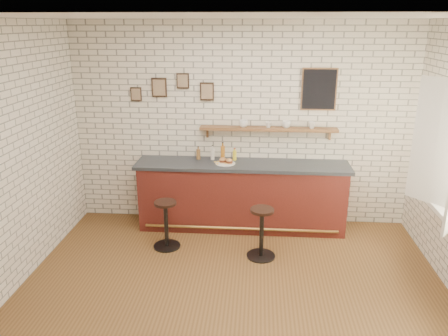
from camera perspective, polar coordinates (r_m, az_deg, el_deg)
The scene contains 17 objects.
ground at distance 5.24m, azimuth 1.09°, elevation -15.78°, with size 5.00×5.00×0.00m, color brown.
bar_counter at distance 6.51m, azimuth 2.33°, elevation -3.60°, with size 3.10×0.65×1.01m.
sandwich_plate at distance 6.31m, azimuth 0.18°, elevation 0.62°, with size 0.28×0.28×0.01m, color white.
ciabatta_sandwich at distance 6.30m, azimuth 0.26°, elevation 0.97°, with size 0.23×0.17×0.07m.
potato_chips at distance 6.30m, azimuth 0.05°, elevation 0.68°, with size 0.26×0.18×0.00m.
bitters_bottle_brown at distance 6.51m, azimuth -3.37°, elevation 1.84°, with size 0.06×0.06×0.20m.
bitters_bottle_white at distance 6.48m, azimuth -1.51°, elevation 1.88°, with size 0.06×0.06×0.22m.
bitters_bottle_amber at distance 6.46m, azimuth -0.17°, elevation 2.02°, with size 0.06×0.06×0.27m.
condiment_bottle_yellow at distance 6.46m, azimuth 1.39°, elevation 1.71°, with size 0.06×0.06×0.18m.
bar_stool_left at distance 6.04m, azimuth -7.57°, elevation -7.11°, with size 0.37×0.37×0.67m.
bar_stool_right at distance 5.76m, azimuth 4.93°, elevation -8.24°, with size 0.38×0.38×0.69m.
wall_shelf at distance 6.40m, azimuth 5.80°, elevation 5.08°, with size 2.00×0.18×0.18m.
shelf_cup_a at distance 6.38m, azimuth 2.57°, elevation 5.81°, with size 0.13×0.13×0.10m, color white.
shelf_cup_b at distance 6.39m, azimuth 5.82°, elevation 5.64°, with size 0.09×0.09×0.08m, color white.
shelf_cup_c at distance 6.39m, azimuth 8.13°, elevation 5.65°, with size 0.13×0.13×0.10m, color white.
shelf_cup_d at distance 6.43m, azimuth 11.41°, elevation 5.50°, with size 0.10×0.10×0.09m, color white.
back_wall_decor at distance 6.37m, azimuth 4.37°, elevation 10.26°, with size 2.96×0.02×0.56m.
Camera 1 is at (0.24, -4.33, 2.95)m, focal length 35.00 mm.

